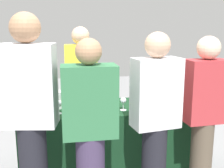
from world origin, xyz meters
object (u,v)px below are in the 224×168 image
wine_bottle_2 (99,95)px  wine_glass_2 (170,97)px  guest_2 (155,118)px  wine_glass_0 (58,104)px  guest_3 (204,114)px  wine_bottle_3 (148,92)px  server_pouring (82,87)px  menu_board (156,109)px  guest_1 (90,129)px  wine_bottle_4 (163,92)px  ice_bucket (55,100)px  wine_bottle_1 (82,95)px  wine_glass_1 (123,101)px  guest_0 (31,115)px  wine_bottle_0 (40,98)px

wine_bottle_2 → wine_glass_2: wine_bottle_2 is taller
guest_2 → wine_glass_0: bearing=139.3°
wine_bottle_2 → guest_3: size_ratio=0.21×
wine_bottle_3 → server_pouring: size_ratio=0.18×
wine_bottle_2 → guest_3: bearing=-35.9°
wine_glass_0 → menu_board: (1.38, 1.07, -0.44)m
wine_bottle_2 → wine_bottle_3: 0.58m
wine_glass_2 → guest_3: (0.14, -0.51, -0.04)m
guest_1 → guest_2: guest_2 is taller
wine_bottle_4 → menu_board: size_ratio=0.34×
guest_1 → wine_bottle_2: bearing=77.2°
ice_bucket → guest_1: 0.85m
wine_glass_0 → ice_bucket: 0.22m
guest_3 → wine_bottle_1: bearing=143.9°
wine_glass_0 → wine_glass_2: (1.19, 0.08, 0.00)m
menu_board → wine_glass_1: bearing=-112.1°
wine_bottle_1 → guest_1: guest_1 is taller
wine_glass_0 → wine_bottle_3: bearing=16.3°
wine_bottle_1 → guest_1: size_ratio=0.21×
wine_bottle_4 → guest_0: bearing=-150.3°
wine_bottle_1 → wine_bottle_3: bearing=2.4°
guest_1 → menu_board: 2.03m
guest_1 → guest_2: (0.57, 0.05, 0.04)m
ice_bucket → server_pouring: server_pouring is taller
wine_bottle_4 → wine_glass_0: 1.22m
wine_glass_2 → guest_3: guest_3 is taller
wine_bottle_4 → server_pouring: bearing=151.6°
guest_1 → guest_3: 1.09m
wine_bottle_1 → wine_glass_1: wine_bottle_1 is taller
wine_bottle_4 → guest_2: (-0.36, -0.80, -0.03)m
wine_glass_0 → ice_bucket: size_ratio=0.75×
wine_bottle_2 → guest_1: (-0.18, -0.80, -0.08)m
wine_bottle_3 → wine_glass_1: 0.45m
wine_bottle_1 → ice_bucket: wine_bottle_1 is taller
server_pouring → menu_board: server_pouring is taller
wine_glass_0 → wine_bottle_4: bearing=13.3°
ice_bucket → menu_board: 1.72m
wine_glass_0 → guest_0: size_ratio=0.08×
wine_bottle_1 → guest_2: 0.97m
server_pouring → guest_3: size_ratio=1.05×
wine_bottle_1 → wine_glass_0: bearing=-133.8°
menu_board → wine_glass_0: bearing=-130.2°
wine_glass_1 → server_pouring: (-0.38, 0.77, 0.00)m
server_pouring → wine_glass_0: bearing=73.3°
wine_glass_2 → server_pouring: server_pouring is taller
guest_1 → wine_glass_2: bearing=34.8°
wine_bottle_3 → server_pouring: bearing=146.9°
wine_bottle_1 → wine_bottle_0: bearing=-178.1°
wine_bottle_2 → wine_glass_0: wine_bottle_2 is taller
wine_glass_2 → guest_2: size_ratio=0.09×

